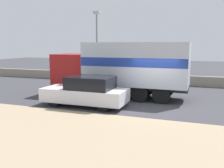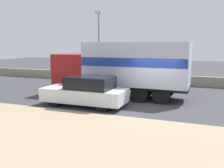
# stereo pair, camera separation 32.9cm
# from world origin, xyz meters

# --- Properties ---
(ground_plane) EXTENTS (80.00, 80.00, 0.00)m
(ground_plane) POSITION_xyz_m (0.00, 0.00, 0.00)
(ground_plane) COLOR #38383D
(dirt_shoulder_foreground) EXTENTS (60.00, 6.65, 0.04)m
(dirt_shoulder_foreground) POSITION_xyz_m (0.00, -5.58, 0.02)
(dirt_shoulder_foreground) COLOR #9E896B
(dirt_shoulder_foreground) RESTS_ON ground_plane
(stone_wall_backdrop) EXTENTS (60.00, 0.35, 0.80)m
(stone_wall_backdrop) POSITION_xyz_m (0.00, 7.78, 0.40)
(stone_wall_backdrop) COLOR gray
(stone_wall_backdrop) RESTS_ON ground_plane
(street_lamp) EXTENTS (0.56, 0.28, 5.97)m
(street_lamp) POSITION_xyz_m (-6.01, 6.64, 3.52)
(street_lamp) COLOR gray
(street_lamp) RESTS_ON ground_plane
(box_truck) EXTENTS (8.43, 2.50, 3.38)m
(box_truck) POSITION_xyz_m (-2.20, 1.87, 1.94)
(box_truck) COLOR maroon
(box_truck) RESTS_ON ground_plane
(car_hatchback) EXTENTS (4.51, 1.89, 1.60)m
(car_hatchback) POSITION_xyz_m (-3.38, -0.93, 0.78)
(car_hatchback) COLOR silver
(car_hatchback) RESTS_ON ground_plane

